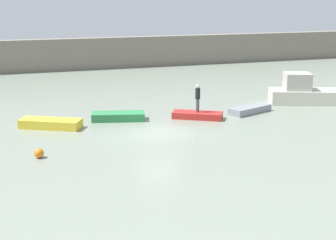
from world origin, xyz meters
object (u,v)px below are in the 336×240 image
object	(u,v)px
rowboat_grey	(250,110)
person_dark_shirt	(198,97)
rowboat_green	(118,116)
mooring_buoy	(39,153)
motorboat	(307,93)
rowboat_yellow	(51,124)
rowboat_red	(197,115)

from	to	relation	value
rowboat_grey	person_dark_shirt	size ratio (longest dim) A/B	1.79
rowboat_green	mooring_buoy	size ratio (longest dim) A/B	6.98
motorboat	rowboat_yellow	world-z (taller)	motorboat
rowboat_yellow	person_dark_shirt	xyz separation A→B (m)	(9.24, -0.73, 1.17)
rowboat_green	rowboat_grey	size ratio (longest dim) A/B	1.04
rowboat_yellow	rowboat_green	distance (m)	4.32
motorboat	rowboat_red	world-z (taller)	motorboat
rowboat_grey	person_dark_shirt	bearing A→B (deg)	163.29
rowboat_green	rowboat_grey	xyz separation A→B (m)	(8.92, -0.94, -0.02)
motorboat	mooring_buoy	bearing A→B (deg)	-162.16
rowboat_yellow	rowboat_green	xyz separation A→B (m)	(4.29, 0.50, -0.02)
mooring_buoy	rowboat_yellow	bearing A→B (deg)	78.64
rowboat_yellow	person_dark_shirt	world-z (taller)	person_dark_shirt
rowboat_yellow	mooring_buoy	xyz separation A→B (m)	(-1.10, -5.47, -0.03)
rowboat_red	person_dark_shirt	world-z (taller)	person_dark_shirt
rowboat_green	rowboat_red	bearing A→B (deg)	0.74
rowboat_green	rowboat_yellow	bearing A→B (deg)	-158.66
rowboat_yellow	person_dark_shirt	distance (m)	9.34
motorboat	mooring_buoy	xyz separation A→B (m)	(-19.68, -6.33, -0.54)
rowboat_red	rowboat_yellow	bearing A→B (deg)	-153.77
rowboat_grey	person_dark_shirt	world-z (taller)	person_dark_shirt
person_dark_shirt	mooring_buoy	bearing A→B (deg)	-155.36
motorboat	rowboat_red	xyz separation A→B (m)	(-9.34, -1.59, -0.56)
rowboat_yellow	rowboat_red	bearing A→B (deg)	24.40
person_dark_shirt	rowboat_red	bearing A→B (deg)	0.00
mooring_buoy	rowboat_grey	bearing A→B (deg)	19.37
rowboat_yellow	rowboat_grey	distance (m)	13.22
motorboat	rowboat_grey	bearing A→B (deg)	-166.36
rowboat_red	rowboat_green	bearing A→B (deg)	-163.20
motorboat	rowboat_grey	distance (m)	5.55
rowboat_yellow	rowboat_red	distance (m)	9.27
mooring_buoy	motorboat	bearing A→B (deg)	17.84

